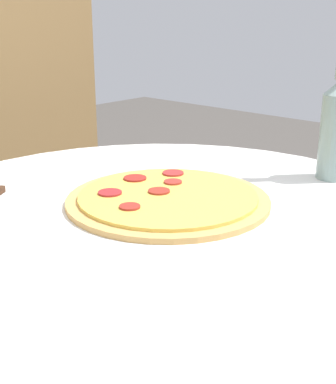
% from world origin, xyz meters
% --- Properties ---
extents(table, '(0.97, 0.97, 0.68)m').
position_xyz_m(table, '(0.00, 0.00, 0.52)').
color(table, silver).
rests_on(table, ground_plane).
extents(pizza, '(0.36, 0.36, 0.02)m').
position_xyz_m(pizza, '(0.05, 0.03, 0.69)').
color(pizza, tan).
rests_on(pizza, table).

